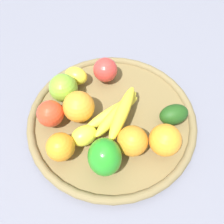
# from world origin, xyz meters

# --- Properties ---
(ground_plane) EXTENTS (2.40, 2.40, 0.00)m
(ground_plane) POSITION_xyz_m (0.00, 0.00, 0.00)
(ground_plane) COLOR slate
(ground_plane) RESTS_ON ground
(basket) EXTENTS (0.46, 0.46, 0.03)m
(basket) POSITION_xyz_m (0.00, 0.00, 0.02)
(basket) COLOR olive
(basket) RESTS_ON ground_plane
(orange_2) EXTENTS (0.08, 0.08, 0.08)m
(orange_2) POSITION_xyz_m (0.08, 0.01, 0.07)
(orange_2) COLOR orange
(orange_2) RESTS_ON basket
(orange_3) EXTENTS (0.09, 0.09, 0.08)m
(orange_3) POSITION_xyz_m (-0.14, 0.07, 0.07)
(orange_3) COLOR orange
(orange_3) RESTS_ON basket
(apple_1) EXTENTS (0.08, 0.08, 0.07)m
(apple_1) POSITION_xyz_m (0.04, -0.13, 0.07)
(apple_1) COLOR red
(apple_1) RESTS_ON basket
(bell_pepper) EXTENTS (0.10, 0.10, 0.10)m
(bell_pepper) POSITION_xyz_m (-0.01, 0.14, 0.08)
(bell_pepper) COLOR #259323
(bell_pepper) RESTS_ON basket
(banana_bunch) EXTENTS (0.14, 0.18, 0.06)m
(banana_bunch) POSITION_xyz_m (-0.01, 0.01, 0.06)
(banana_bunch) COLOR yellow
(banana_bunch) RESTS_ON basket
(orange_1) EXTENTS (0.09, 0.09, 0.07)m
(orange_1) POSITION_xyz_m (0.10, 0.13, 0.07)
(orange_1) COLOR orange
(orange_1) RESTS_ON basket
(apple_2) EXTENTS (0.10, 0.10, 0.08)m
(apple_2) POSITION_xyz_m (0.14, -0.04, 0.07)
(apple_2) COLOR #79B02F
(apple_2) RESTS_ON basket
(lemon_1) EXTENTS (0.08, 0.06, 0.05)m
(lemon_1) POSITION_xyz_m (0.12, -0.10, 0.06)
(lemon_1) COLOR yellow
(lemon_1) RESTS_ON basket
(apple_0) EXTENTS (0.07, 0.07, 0.07)m
(apple_0) POSITION_xyz_m (0.15, 0.04, 0.07)
(apple_0) COLOR red
(apple_0) RESTS_ON basket
(lemon_0) EXTENTS (0.08, 0.08, 0.05)m
(lemon_0) POSITION_xyz_m (0.05, 0.08, 0.06)
(lemon_0) COLOR yellow
(lemon_0) RESTS_ON basket
(orange_0) EXTENTS (0.10, 0.10, 0.07)m
(orange_0) POSITION_xyz_m (-0.06, 0.08, 0.07)
(orange_0) COLOR orange
(orange_0) RESTS_ON basket
(avocado) EXTENTS (0.09, 0.08, 0.05)m
(avocado) POSITION_xyz_m (-0.16, -0.02, 0.06)
(avocado) COLOR #1D4916
(avocado) RESTS_ON basket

